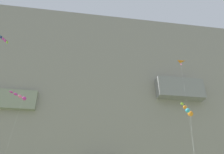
# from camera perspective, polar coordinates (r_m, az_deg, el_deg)

# --- Properties ---
(cliff_face) EXTENTS (180.00, 27.40, 61.83)m
(cliff_face) POSITION_cam_1_polar(r_m,az_deg,el_deg) (80.05, -3.00, -7.70)
(cliff_face) COLOR gray
(cliff_face) RESTS_ON ground
(kite_delta_front_field) EXTENTS (2.19, 2.16, 34.69)m
(kite_delta_front_field) POSITION_cam_1_polar(r_m,az_deg,el_deg) (63.92, 16.47, 2.15)
(kite_delta_front_field) COLOR orange
(kite_delta_front_field) RESTS_ON ground
(kite_windsock_low_center) EXTENTS (2.87, 3.57, 12.34)m
(kite_windsock_low_center) POSITION_cam_1_polar(r_m,az_deg,el_deg) (30.04, 18.11, -7.91)
(kite_windsock_low_center) COLOR orange
(kite_windsock_low_center) RESTS_ON ground
(kite_windsock_far_right) EXTENTS (2.92, 3.53, 20.75)m
(kite_windsock_far_right) POSITION_cam_1_polar(r_m,az_deg,el_deg) (48.94, -21.53, -4.51)
(kite_windsock_far_right) COLOR #CC3399
(kite_windsock_far_right) RESTS_ON ground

